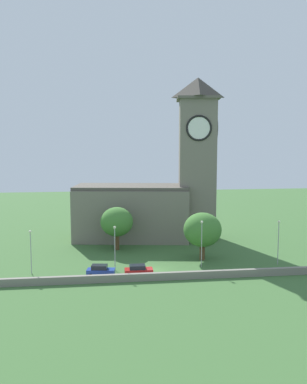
% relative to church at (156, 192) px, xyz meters
% --- Properties ---
extents(ground_plane, '(200.00, 200.00, 0.00)m').
position_rel_church_xyz_m(ground_plane, '(-3.20, -7.12, -10.24)').
color(ground_plane, '#3D6633').
extents(church, '(31.58, 15.21, 34.25)m').
position_rel_church_xyz_m(church, '(0.00, 0.00, 0.00)').
color(church, slate).
rests_on(church, ground).
extents(quay_barrier, '(53.55, 0.70, 1.16)m').
position_rel_church_xyz_m(quay_barrier, '(-3.20, -27.38, -9.66)').
color(quay_barrier, gray).
rests_on(quay_barrier, ground).
extents(car_blue, '(4.54, 2.58, 1.83)m').
position_rel_church_xyz_m(car_blue, '(-12.04, -24.46, -9.32)').
color(car_blue, '#233D9E').
rests_on(car_blue, ground).
extents(car_red, '(4.42, 2.24, 1.72)m').
position_rel_church_xyz_m(car_red, '(-6.18, -24.84, -9.37)').
color(car_red, red).
rests_on(car_red, ground).
extents(streetlamp_west_end, '(0.44, 0.44, 7.02)m').
position_rel_church_xyz_m(streetlamp_west_end, '(-22.94, -21.68, -5.56)').
color(streetlamp_west_end, '#9EA0A5').
rests_on(streetlamp_west_end, ground).
extents(streetlamp_west_mid, '(0.44, 0.44, 7.35)m').
position_rel_church_xyz_m(streetlamp_west_mid, '(-9.70, -21.66, -5.37)').
color(streetlamp_west_mid, '#9EA0A5').
rests_on(streetlamp_west_mid, ground).
extents(streetlamp_central, '(0.44, 0.44, 7.88)m').
position_rel_church_xyz_m(streetlamp_central, '(4.73, -21.56, -5.07)').
color(streetlamp_central, '#9EA0A5').
rests_on(streetlamp_central, ground).
extents(streetlamp_east_mid, '(0.44, 0.44, 7.62)m').
position_rel_church_xyz_m(streetlamp_east_mid, '(18.08, -21.68, -5.22)').
color(streetlamp_east_mid, '#9EA0A5').
rests_on(streetlamp_east_mid, ground).
extents(tree_riverside_west, '(6.32, 6.32, 8.38)m').
position_rel_church_xyz_m(tree_riverside_west, '(-8.88, -8.36, -4.75)').
color(tree_riverside_west, brown).
rests_on(tree_riverside_west, ground).
extents(tree_by_tower, '(6.73, 6.73, 8.48)m').
position_rel_church_xyz_m(tree_by_tower, '(5.91, -17.32, -4.83)').
color(tree_by_tower, brown).
rests_on(tree_by_tower, ground).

